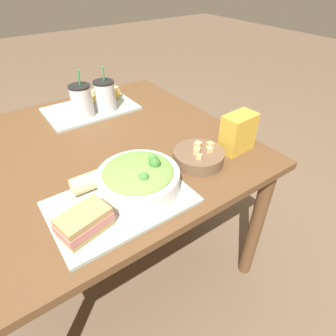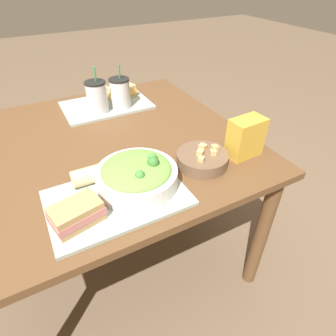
{
  "view_description": "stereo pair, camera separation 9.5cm",
  "coord_description": "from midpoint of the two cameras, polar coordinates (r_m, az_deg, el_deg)",
  "views": [
    {
      "loc": [
        -0.29,
        -0.96,
        1.32
      ],
      "look_at": [
        0.15,
        -0.34,
        0.75
      ],
      "focal_mm": 30.0,
      "sensor_mm": 36.0,
      "label": 1
    },
    {
      "loc": [
        -0.21,
        -1.01,
        1.32
      ],
      "look_at": [
        0.15,
        -0.34,
        0.75
      ],
      "focal_mm": 30.0,
      "sensor_mm": 36.0,
      "label": 2
    }
  ],
  "objects": [
    {
      "name": "drink_cup_dark",
      "position": [
        1.4,
        -18.98,
        12.52
      ],
      "size": [
        0.1,
        0.1,
        0.22
      ],
      "color": "silver",
      "rests_on": "tray_far"
    },
    {
      "name": "dining_table",
      "position": [
        1.24,
        -17.26,
        0.46
      ],
      "size": [
        1.2,
        1.09,
        0.71
      ],
      "color": "brown",
      "rests_on": "ground_plane"
    },
    {
      "name": "drink_cup_red",
      "position": [
        1.43,
        -14.55,
        13.8
      ],
      "size": [
        0.1,
        0.1,
        0.21
      ],
      "color": "silver",
      "rests_on": "tray_far"
    },
    {
      "name": "tray_far",
      "position": [
        1.5,
        -17.21,
        11.37
      ],
      "size": [
        0.43,
        0.29,
        0.01
      ],
      "color": "#99A89E",
      "rests_on": "dining_table"
    },
    {
      "name": "sandwich_far",
      "position": [
        1.55,
        -14.5,
        14.21
      ],
      "size": [
        0.16,
        0.13,
        0.06
      ],
      "rotation": [
        0.0,
        0.0,
        0.3
      ],
      "color": "tan",
      "rests_on": "tray_far"
    },
    {
      "name": "soup_bowl",
      "position": [
        1.04,
        3.69,
        2.33
      ],
      "size": [
        0.19,
        0.19,
        0.07
      ],
      "color": "brown",
      "rests_on": "dining_table"
    },
    {
      "name": "tray_near",
      "position": [
        0.9,
        -12.51,
        -6.92
      ],
      "size": [
        0.43,
        0.29,
        0.01
      ],
      "color": "#99A89E",
      "rests_on": "dining_table"
    },
    {
      "name": "salad_bowl",
      "position": [
        0.9,
        -8.96,
        -1.91
      ],
      "size": [
        0.27,
        0.27,
        0.11
      ],
      "color": "white",
      "rests_on": "tray_near"
    },
    {
      "name": "chip_bag",
      "position": [
        1.11,
        11.68,
        6.95
      ],
      "size": [
        0.14,
        0.09,
        0.15
      ],
      "rotation": [
        0.0,
        0.0,
        0.06
      ],
      "color": "gold",
      "rests_on": "dining_table"
    },
    {
      "name": "baguette_far",
      "position": [
        1.59,
        -18.9,
        13.79
      ],
      "size": [
        0.09,
        0.07,
        0.06
      ],
      "rotation": [
        0.0,
        0.0,
        1.74
      ],
      "color": "#DBBC84",
      "rests_on": "tray_far"
    },
    {
      "name": "sandwich_near",
      "position": [
        0.82,
        -19.95,
        -10.41
      ],
      "size": [
        0.16,
        0.12,
        0.06
      ],
      "rotation": [
        0.0,
        0.0,
        0.22
      ],
      "color": "tan",
      "rests_on": "tray_near"
    },
    {
      "name": "baguette_near",
      "position": [
        0.95,
        -18.76,
        -2.83
      ],
      "size": [
        0.1,
        0.06,
        0.06
      ],
      "rotation": [
        0.0,
        0.0,
        1.56
      ],
      "color": "#DBBC84",
      "rests_on": "tray_near"
    },
    {
      "name": "ground_plane",
      "position": [
        1.67,
        -13.27,
        -16.96
      ],
      "size": [
        12.0,
        12.0,
        0.0
      ],
      "primitive_type": "plane",
      "color": "brown"
    }
  ]
}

